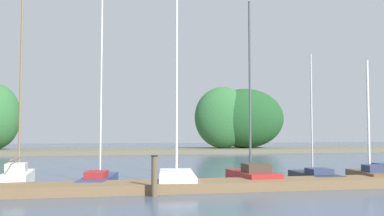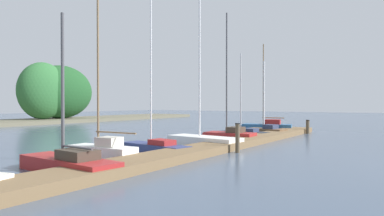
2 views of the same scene
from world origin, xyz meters
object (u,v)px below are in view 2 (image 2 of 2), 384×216
Objects in this scene: sailboat_9 at (265,126)px; mooring_piling_2 at (308,127)px; sailboat_2 at (66,162)px; sailboat_6 at (229,134)px; sailboat_5 at (201,140)px; sailboat_3 at (101,149)px; mooring_piling_1 at (237,138)px; sailboat_7 at (243,133)px; sailboat_4 at (154,145)px; sailboat_8 at (265,130)px.

sailboat_9 is 6.82× the size of mooring_piling_2.
sailboat_6 is (11.91, 0.07, 0.07)m from sailboat_2.
sailboat_2 is at bearing 97.86° from sailboat_5.
sailboat_3 is at bearing 76.27° from sailboat_9.
mooring_piling_1 is at bearing -104.92° from sailboat_2.
sailboat_3 reaches higher than mooring_piling_2.
sailboat_6 reaches higher than sailboat_9.
mooring_piling_1 is (-7.51, -3.26, 0.43)m from sailboat_7.
mooring_piling_1 is (1.89, -3.51, 0.39)m from sailboat_4.
sailboat_6 is 7.49× the size of mooring_piling_2.
sailboat_9 is 5.16× the size of mooring_piling_1.
sailboat_4 is 1.03× the size of sailboat_5.
mooring_piling_2 is (11.22, -2.57, 0.18)m from sailboat_5.
sailboat_2 is at bearing 172.83° from mooring_piling_2.
sailboat_4 is at bearing 118.30° from mooring_piling_1.
sailboat_5 is at bearing -101.39° from sailboat_3.
sailboat_2 is at bearing 95.12° from sailboat_7.
sailboat_9 reaches higher than sailboat_7.
sailboat_4 is 1.53× the size of sailboat_8.
sailboat_6 reaches higher than sailboat_8.
sailboat_7 is (3.10, 0.52, -0.14)m from sailboat_6.
sailboat_9 is 13.25m from mooring_piling_1.
sailboat_2 is at bearing 109.19° from sailboat_3.
sailboat_7 is (9.40, -0.25, -0.05)m from sailboat_4.
sailboat_8 is 3.09m from sailboat_9.
sailboat_8 is 3.50m from mooring_piling_2.
sailboat_2 is 0.93× the size of sailboat_7.
mooring_piling_1 is at bearing 112.21° from sailboat_8.
sailboat_3 is 7.38× the size of mooring_piling_2.
sailboat_4 is 1.44× the size of sailboat_7.
sailboat_2 is 0.99× the size of sailboat_8.
sailboat_9 reaches higher than sailboat_8.
mooring_piling_1 is (-9.85, -2.53, 0.34)m from sailboat_8.
sailboat_9 is (11.53, 0.93, 0.06)m from sailboat_5.
sailboat_6 is (9.48, -0.92, -0.04)m from sailboat_3.
sailboat_6 is (6.30, -0.76, 0.10)m from sailboat_4.
sailboat_3 reaches higher than sailboat_2.
mooring_piling_1 is at bearing 116.35° from sailboat_7.
sailboat_7 is at bearing 147.78° from mooring_piling_2.
mooring_piling_1 is at bearing 118.00° from sailboat_6.
sailboat_9 is 3.52m from mooring_piling_2.
sailboat_5 is 8.66m from sailboat_8.
mooring_piling_1 is 12.42m from mooring_piling_2.
sailboat_7 is 8.20m from mooring_piling_1.
sailboat_5 is at bearing -84.86° from sailboat_2.
sailboat_3 is 17.80m from sailboat_9.
sailboat_8 is 5.16× the size of mooring_piling_2.
sailboat_4 reaches higher than sailboat_2.
sailboat_7 is at bearing -83.04° from sailboat_2.
sailboat_5 is 3.21m from sailboat_6.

